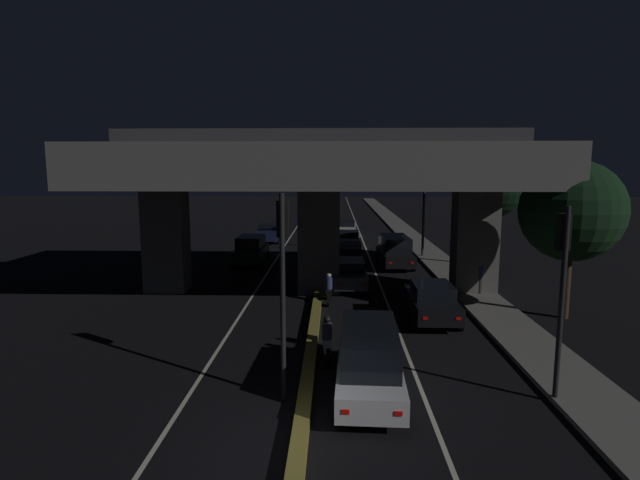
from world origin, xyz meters
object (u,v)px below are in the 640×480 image
at_px(traffic_light_right_of_median, 562,270).
at_px(car_black_second, 431,301).
at_px(car_grey_third, 350,273).
at_px(car_black_fourth, 395,251).
at_px(car_silver_fifth, 349,239).
at_px(street_lamp, 421,186).
at_px(pedestrian_on_sidewalk, 480,277).
at_px(car_dark_blue_second_oncoming, 270,232).
at_px(traffic_light_left_of_median, 283,261).
at_px(car_white_lead, 369,359).
at_px(motorcycle_white_filtering_near, 327,341).
at_px(motorcycle_black_filtering_mid, 329,290).
at_px(car_white_sixth, 346,228).
at_px(car_dark_green_lead_oncoming, 251,250).

height_order(traffic_light_right_of_median, car_black_second, traffic_light_right_of_median).
bearing_deg(car_grey_third, car_black_fourth, -28.51).
height_order(car_black_fourth, car_silver_fifth, car_black_fourth).
distance_m(street_lamp, pedestrian_on_sidewalk, 11.31).
distance_m(car_black_fourth, car_dark_blue_second_oncoming, 14.18).
xyz_separation_m(traffic_light_left_of_median, car_white_lead, (2.32, 0.32, -2.79)).
height_order(traffic_light_right_of_median, street_lamp, street_lamp).
bearing_deg(car_silver_fifth, traffic_light_left_of_median, 176.69).
bearing_deg(street_lamp, car_white_lead, -103.08).
distance_m(car_silver_fifth, car_dark_blue_second_oncoming, 7.62).
bearing_deg(motorcycle_white_filtering_near, car_white_lead, -157.05).
bearing_deg(car_silver_fifth, street_lamp, -125.33).
relative_size(car_dark_blue_second_oncoming, motorcycle_black_filtering_mid, 2.69).
bearing_deg(street_lamp, motorcycle_white_filtering_near, -108.04).
bearing_deg(traffic_light_left_of_median, street_lamp, 71.40).
bearing_deg(car_black_fourth, motorcycle_white_filtering_near, 163.01).
relative_size(car_white_lead, car_white_sixth, 1.06).
height_order(car_white_lead, pedestrian_on_sidewalk, car_white_lead).
height_order(street_lamp, motorcycle_white_filtering_near, street_lamp).
bearing_deg(motorcycle_black_filtering_mid, car_dark_blue_second_oncoming, 16.92).
distance_m(street_lamp, car_dark_green_lead_oncoming, 12.27).
height_order(car_white_lead, car_silver_fifth, car_white_lead).
xyz_separation_m(traffic_light_right_of_median, motorcycle_black_filtering_mid, (-6.11, 9.56, -2.94)).
relative_size(car_white_sixth, motorcycle_white_filtering_near, 2.39).
xyz_separation_m(traffic_light_right_of_median, car_white_lead, (-4.90, 0.32, -2.58)).
xyz_separation_m(street_lamp, motorcycle_black_filtering_mid, (-6.14, -11.95, -4.37)).
bearing_deg(car_silver_fifth, car_dark_blue_second_oncoming, 62.01).
bearing_deg(car_dark_green_lead_oncoming, car_silver_fifth, 136.03).
height_order(traffic_light_left_of_median, motorcycle_black_filtering_mid, traffic_light_left_of_median).
height_order(street_lamp, car_black_second, street_lamp).
bearing_deg(car_white_lead, street_lamp, -10.70).
relative_size(traffic_light_right_of_median, car_silver_fifth, 1.10).
height_order(street_lamp, motorcycle_black_filtering_mid, street_lamp).
relative_size(car_white_sixth, motorcycle_black_filtering_mid, 2.51).
relative_size(car_grey_third, car_white_sixth, 1.01).
xyz_separation_m(motorcycle_white_filtering_near, motorcycle_black_filtering_mid, (-0.02, 6.82, -0.00)).
bearing_deg(car_dark_green_lead_oncoming, motorcycle_white_filtering_near, 19.07).
xyz_separation_m(car_black_second, car_black_fourth, (-0.15, 11.20, 0.20)).
relative_size(car_dark_green_lead_oncoming, motorcycle_black_filtering_mid, 2.34).
bearing_deg(car_grey_third, car_black_second, -150.70).
relative_size(street_lamp, car_black_second, 1.95).
xyz_separation_m(traffic_light_right_of_median, car_dark_green_lead_oncoming, (-11.23, 18.76, -2.60)).
bearing_deg(car_silver_fifth, car_white_sixth, 2.73).
distance_m(motorcycle_white_filtering_near, motorcycle_black_filtering_mid, 6.82).
relative_size(traffic_light_left_of_median, car_white_sixth, 1.22).
xyz_separation_m(car_black_fourth, motorcycle_black_filtering_mid, (-4.06, -8.76, -0.40)).
distance_m(car_grey_third, pedestrian_on_sidewalk, 6.46).
relative_size(car_black_second, car_grey_third, 0.96).
height_order(car_white_lead, car_white_sixth, car_white_lead).
relative_size(car_black_fourth, car_dark_green_lead_oncoming, 1.12).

